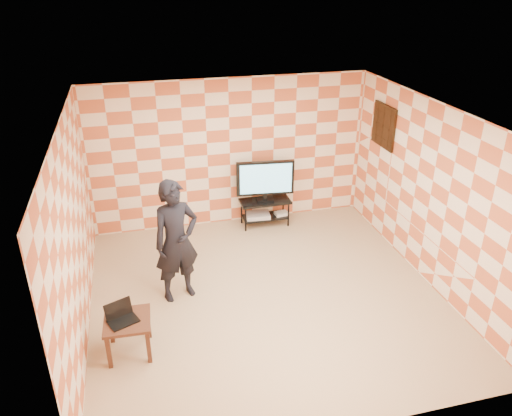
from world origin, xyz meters
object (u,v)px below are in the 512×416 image
(person, at_px, (176,241))
(tv_stand, at_px, (265,207))
(side_table, at_px, (128,325))
(tv, at_px, (265,179))

(person, bearing_deg, tv_stand, 28.06)
(side_table, bearing_deg, person, 54.87)
(tv, relative_size, side_table, 1.80)
(tv, height_order, side_table, tv)
(side_table, relative_size, person, 0.32)
(tv_stand, bearing_deg, tv, -83.84)
(tv_stand, relative_size, side_table, 1.58)
(tv_stand, bearing_deg, side_table, -131.18)
(tv_stand, xyz_separation_m, person, (-1.79, -1.84, 0.54))
(tv, bearing_deg, tv_stand, 96.16)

